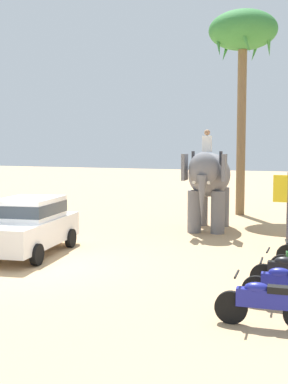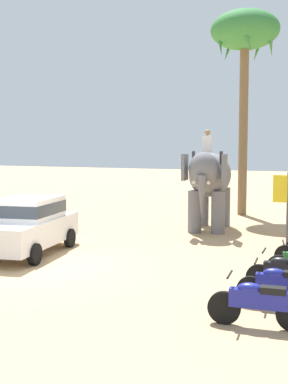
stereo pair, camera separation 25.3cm
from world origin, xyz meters
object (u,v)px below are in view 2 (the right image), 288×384
at_px(elephant_with_mahout, 209,179).
at_px(motorcycle_second_in_row, 282,285).
at_px(car_sedan_foreground, 28,223).
at_px(palm_tree_behind_elephant, 245,37).
at_px(motorcycle_nearest_camera, 258,302).
at_px(motorcycle_mid_row, 287,273).
at_px(signboard_yellow, 288,194).

distance_m(elephant_with_mahout, motorcycle_second_in_row, 9.57).
xyz_separation_m(car_sedan_foreground, palm_tree_behind_elephant, (3.21, 11.64, 7.42)).
xyz_separation_m(car_sedan_foreground, motorcycle_nearest_camera, (7.76, -2.94, -0.46)).
bearing_deg(motorcycle_nearest_camera, car_sedan_foreground, 159.24).
height_order(motorcycle_nearest_camera, motorcycle_mid_row, same).
distance_m(motorcycle_second_in_row, motorcycle_mid_row, 1.08).
xyz_separation_m(car_sedan_foreground, motorcycle_second_in_row, (7.90, -1.67, -0.46)).
relative_size(car_sedan_foreground, signboard_yellow, 1.83).
distance_m(car_sedan_foreground, motorcycle_nearest_camera, 8.31).
relative_size(motorcycle_nearest_camera, motorcycle_second_in_row, 1.00).
xyz_separation_m(motorcycle_second_in_row, motorcycle_mid_row, (-0.11, 1.08, 0.00)).
distance_m(elephant_with_mahout, signboard_yellow, 3.68).
bearing_deg(car_sedan_foreground, signboard_yellow, 37.12).
distance_m(car_sedan_foreground, elephant_with_mahout, 7.49).
distance_m(motorcycle_nearest_camera, motorcycle_mid_row, 2.35).
relative_size(car_sedan_foreground, elephant_with_mahout, 1.10).
bearing_deg(motorcycle_mid_row, car_sedan_foreground, 175.66).
height_order(motorcycle_second_in_row, motorcycle_mid_row, same).
height_order(motorcycle_second_in_row, signboard_yellow, signboard_yellow).
distance_m(motorcycle_second_in_row, signboard_yellow, 6.94).
bearing_deg(car_sedan_foreground, motorcycle_second_in_row, -11.93).
bearing_deg(motorcycle_mid_row, palm_tree_behind_elephant, 110.54).
xyz_separation_m(motorcycle_nearest_camera, motorcycle_second_in_row, (0.14, 1.27, 0.00)).
bearing_deg(motorcycle_mid_row, signboard_yellow, 101.24).
bearing_deg(motorcycle_second_in_row, motorcycle_nearest_camera, -96.49).
bearing_deg(car_sedan_foreground, motorcycle_mid_row, -4.34).
bearing_deg(signboard_yellow, motorcycle_mid_row, -78.76).
xyz_separation_m(motorcycle_nearest_camera, motorcycle_mid_row, (0.04, 2.35, 0.00)).
bearing_deg(motorcycle_second_in_row, elephant_with_mahout, 118.75).
height_order(car_sedan_foreground, palm_tree_behind_elephant, palm_tree_behind_elephant).
xyz_separation_m(elephant_with_mahout, motorcycle_second_in_row, (4.54, -8.28, -1.53)).
relative_size(elephant_with_mahout, signboard_yellow, 1.67).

